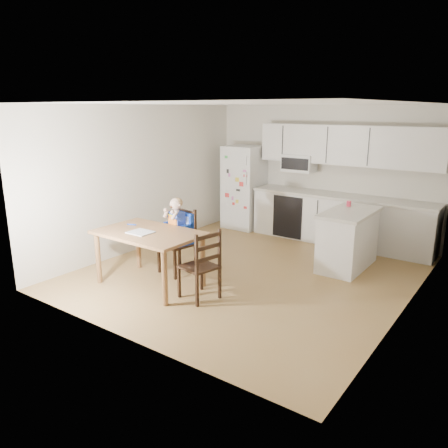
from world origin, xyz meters
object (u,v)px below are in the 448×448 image
kitchen_island (348,239)px  chair_booster (179,228)px  dining_table (149,239)px  refrigerator (244,187)px  red_cup (349,204)px  chair_side (204,261)px

kitchen_island → chair_booster: bearing=-139.5°
dining_table → refrigerator: bearing=100.8°
kitchen_island → dining_table: bearing=-130.8°
red_cup → dining_table: size_ratio=0.06×
red_cup → chair_side: 2.79m
refrigerator → kitchen_island: (2.66, -1.08, -0.39)m
refrigerator → dining_table: bearing=-79.2°
red_cup → chair_booster: chair_booster is taller
red_cup → chair_booster: size_ratio=0.08×
dining_table → chair_side: chair_side is taller
red_cup → kitchen_island: bearing=-65.6°
red_cup → chair_booster: bearing=-132.8°
dining_table → chair_booster: chair_booster is taller
chair_booster → dining_table: bearing=-80.6°
red_cup → chair_side: bearing=-109.6°
red_cup → dining_table: bearing=-125.5°
dining_table → red_cup: bearing=54.5°
red_cup → dining_table: 3.23m
refrigerator → red_cup: bearing=-17.2°
refrigerator → chair_side: 3.74m
kitchen_island → red_cup: (-0.14, 0.30, 0.50)m
refrigerator → red_cup: (2.52, -0.78, 0.11)m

